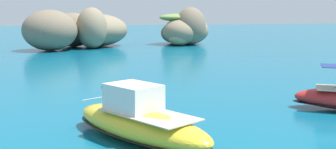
{
  "coord_description": "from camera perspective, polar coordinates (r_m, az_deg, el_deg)",
  "views": [
    {
      "loc": [
        -6.18,
        -12.17,
        7.03
      ],
      "look_at": [
        1.78,
        23.02,
        1.51
      ],
      "focal_mm": 44.45,
      "sensor_mm": 36.0,
      "label": 1
    }
  ],
  "objects": [
    {
      "name": "islet_small",
      "position": [
        88.24,
        2.27,
        6.16
      ],
      "size": [
        11.59,
        13.59,
        7.85
      ],
      "color": "#756651",
      "rests_on": "ground"
    },
    {
      "name": "islet_large",
      "position": [
        82.43,
        -11.97,
        6.01
      ],
      "size": [
        22.67,
        21.97,
        7.72
      ],
      "color": "#756651",
      "rests_on": "ground"
    },
    {
      "name": "motorboat_yellow",
      "position": [
        22.92,
        -4.0,
        -6.51
      ],
      "size": [
        8.12,
        10.52,
        3.07
      ],
      "color": "yellow",
      "rests_on": "ground"
    }
  ]
}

